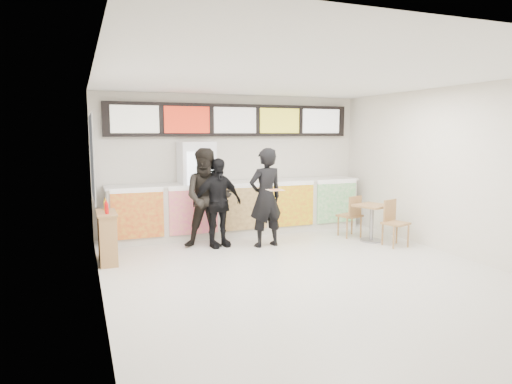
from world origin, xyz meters
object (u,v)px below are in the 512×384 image
drinks_fridge (197,190)px  customer_mid (217,203)px  service_counter (240,207)px  customer_main (266,198)px  customer_left (208,198)px  cafe_table (372,216)px  condiment_ledge (107,237)px

drinks_fridge → customer_mid: (0.16, -0.96, -0.15)m
service_counter → customer_main: (0.09, -1.26, 0.38)m
customer_main → customer_left: bearing=-25.5°
service_counter → customer_main: size_ratio=2.93×
drinks_fridge → customer_main: (1.03, -1.27, -0.05)m
drinks_fridge → customer_main: drinks_fridge is taller
cafe_table → service_counter: bearing=124.2°
service_counter → customer_mid: customer_mid is taller
drinks_fridge → customer_left: (-0.03, -0.94, -0.05)m
service_counter → customer_mid: 1.25m
service_counter → customer_main: customer_main is taller
customer_main → condiment_ledge: size_ratio=1.83×
service_counter → condiment_ledge: 3.12m
service_counter → cafe_table: bearing=-36.3°
customer_main → customer_mid: bearing=-27.9°
drinks_fridge → cafe_table: 3.62m
drinks_fridge → customer_mid: size_ratio=1.17×
service_counter → cafe_table: (2.24, -1.65, -0.05)m
customer_main → customer_left: 1.10m
customer_left → drinks_fridge: bearing=105.4°
customer_main → cafe_table: 2.23m
service_counter → condiment_ledge: bearing=-154.8°
customer_mid → drinks_fridge: bearing=89.6°
customer_mid → condiment_ledge: size_ratio=1.65×
drinks_fridge → cafe_table: drinks_fridge is taller
drinks_fridge → customer_left: bearing=-91.7°
service_counter → cafe_table: service_counter is taller
customer_main → cafe_table: customer_main is taller
service_counter → condiment_ledge: service_counter is taller
service_counter → customer_mid: (-0.78, -0.94, 0.28)m
drinks_fridge → cafe_table: (3.18, -1.67, -0.48)m
drinks_fridge → customer_main: size_ratio=1.05×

